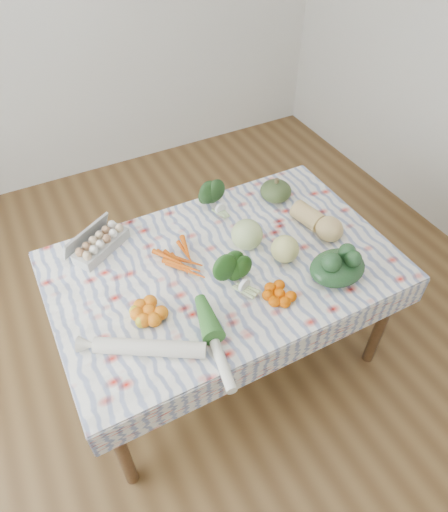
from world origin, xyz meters
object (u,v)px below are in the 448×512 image
Objects in this scene: egg_carton at (101,244)px; cabbage at (247,235)px; dining_table at (224,276)px; kabocha_squash at (276,191)px; butternut_squash at (318,220)px; grapefruit at (285,249)px.

cabbage is (0.66, -0.31, 0.04)m from egg_carton.
egg_carton reaches higher than dining_table.
butternut_squash is (0.05, -0.32, 0.01)m from kabocha_squash.
dining_table is 0.63m from egg_carton.
cabbage is 0.53× the size of butternut_squash.
cabbage is at bearing -56.34° from egg_carton.
grapefruit is (0.77, -0.48, 0.03)m from egg_carton.
butternut_squash is at bearing 20.77° from grapefruit.
butternut_squash reaches higher than egg_carton.
kabocha_squash is 0.33m from butternut_squash.
egg_carton is (-0.50, 0.37, 0.12)m from dining_table.
cabbage is 0.39m from butternut_squash.
butternut_squash reaches higher than dining_table.
kabocha_squash reaches higher than dining_table.
kabocha_squash is 1.28× the size of grapefruit.
egg_carton is at bearing 148.80° from butternut_squash.
butternut_squash is (0.55, -0.00, 0.15)m from dining_table.
cabbage reaches higher than dining_table.
cabbage is (0.16, 0.06, 0.16)m from dining_table.
butternut_squash and grapefruit have the same top height.
dining_table is at bearing -147.01° from kabocha_squash.
egg_carton is 0.73m from cabbage.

